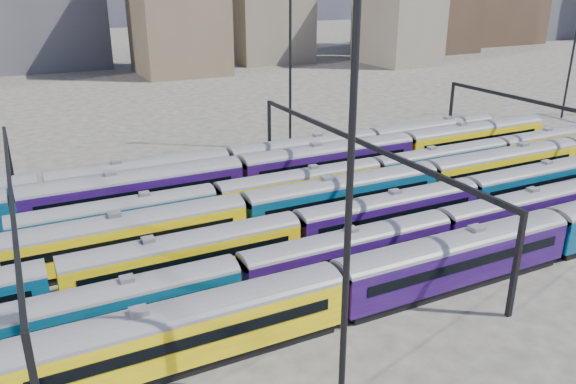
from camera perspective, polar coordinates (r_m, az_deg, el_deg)
name	(u,v)px	position (r m, az deg, el deg)	size (l,w,h in m)	color
ground	(262,235)	(52.22, -2.63, -4.35)	(500.00, 500.00, 0.00)	#3D3833
rake_0	(456,254)	(44.53, 16.66, -6.05)	(146.76, 3.07, 5.16)	black
rake_1	(349,248)	(44.56, 6.23, -5.67)	(92.87, 2.72, 4.57)	black
rake_2	(52,279)	(43.08, -22.82, -8.19)	(114.95, 2.81, 4.71)	black
rake_3	(243,211)	(50.46, -4.61, -1.93)	(126.51, 3.08, 5.20)	black
rake_4	(375,170)	(62.82, 8.86, 2.19)	(111.55, 2.72, 4.57)	black
rake_5	(13,207)	(56.71, -26.17, -1.35)	(132.33, 3.23, 5.44)	black
rake_6	(41,188)	(61.53, -23.78, 0.39)	(119.18, 2.91, 4.89)	black
gantry_1	(13,203)	(45.97, -26.18, -0.98)	(0.35, 40.35, 8.03)	black
gantry_2	(356,151)	(54.33, 6.95, 4.19)	(0.35, 40.35, 8.03)	black
gantry_3	(570,118)	(74.77, 26.72, 6.70)	(0.35, 40.35, 8.03)	black
mast_2	(351,164)	(26.77, 6.39, 2.85)	(1.40, 0.50, 25.60)	black
mast_3	(290,46)	(75.85, 0.23, 14.58)	(1.40, 0.50, 25.60)	black
mast_5	(576,33)	(105.49, 27.23, 14.13)	(1.40, 0.50, 25.60)	black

